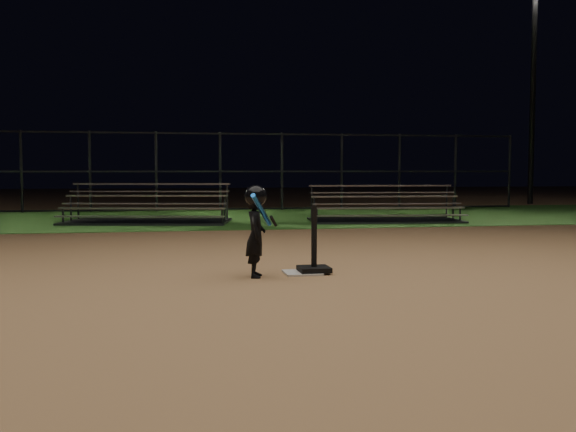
% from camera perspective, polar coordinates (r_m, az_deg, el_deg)
% --- Properties ---
extents(ground, '(80.00, 80.00, 0.00)m').
position_cam_1_polar(ground, '(8.15, 1.27, -5.05)').
color(ground, '#B07F50').
rests_on(ground, ground).
extents(grass_strip, '(60.00, 8.00, 0.01)m').
position_cam_1_polar(grass_strip, '(18.00, -5.17, -0.08)').
color(grass_strip, '#2B5C1D').
rests_on(grass_strip, ground).
extents(home_plate, '(0.45, 0.45, 0.02)m').
position_cam_1_polar(home_plate, '(8.14, 1.27, -4.97)').
color(home_plate, beige).
rests_on(home_plate, ground).
extents(batting_tee, '(0.38, 0.38, 0.83)m').
position_cam_1_polar(batting_tee, '(8.15, 2.29, -3.78)').
color(batting_tee, black).
rests_on(batting_tee, home_plate).
extents(child_batter, '(0.42, 0.61, 1.11)m').
position_cam_1_polar(child_batter, '(7.81, -2.83, -1.08)').
color(child_batter, black).
rests_on(child_batter, ground).
extents(bleacher_left, '(4.22, 2.65, 0.96)m').
position_cam_1_polar(bleacher_left, '(16.24, -12.18, 0.09)').
color(bleacher_left, '#ABAAAF').
rests_on(bleacher_left, ground).
extents(bleacher_right, '(3.85, 2.14, 0.91)m').
position_cam_1_polar(bleacher_right, '(16.53, 8.43, 0.16)').
color(bleacher_right, '#A6A5AA').
rests_on(bleacher_right, ground).
extents(backstop_fence, '(20.08, 0.08, 2.50)m').
position_cam_1_polar(backstop_fence, '(20.94, -5.94, 3.89)').
color(backstop_fence, '#38383D').
rests_on(backstop_fence, ground).
extents(light_pole_right, '(0.90, 0.53, 8.30)m').
position_cam_1_polar(light_pole_right, '(26.83, 20.70, 11.60)').
color(light_pole_right, '#2D2D30').
rests_on(light_pole_right, ground).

